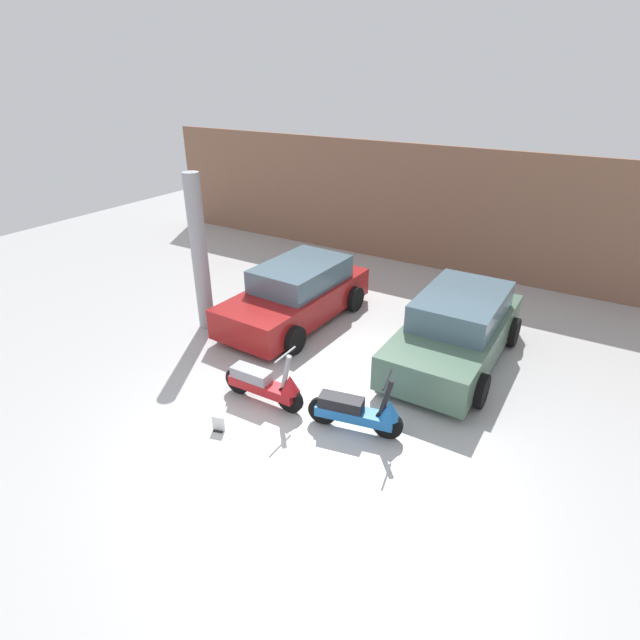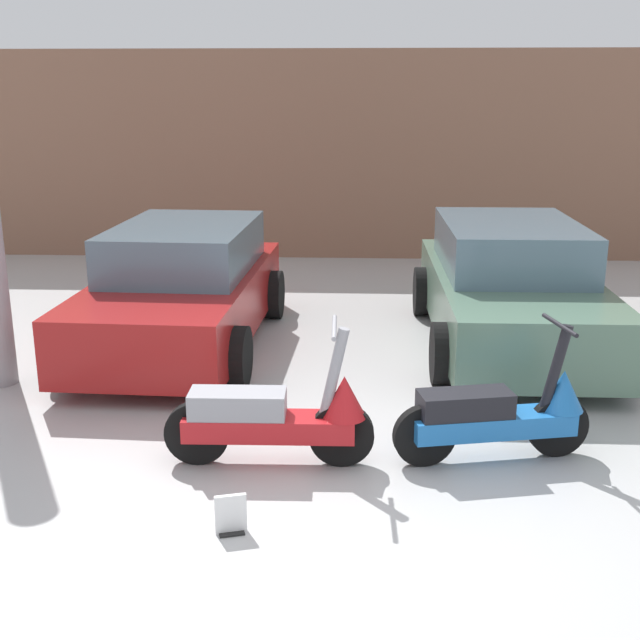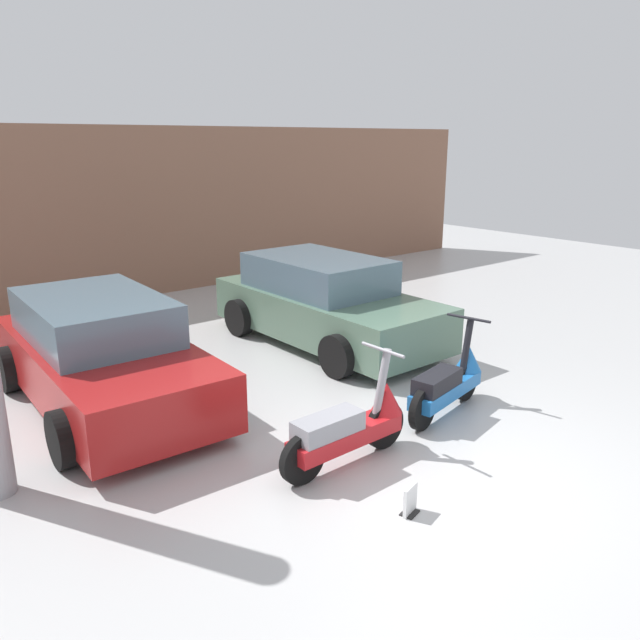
{
  "view_description": "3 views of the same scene",
  "coord_description": "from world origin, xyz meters",
  "px_view_note": "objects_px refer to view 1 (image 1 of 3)",
  "views": [
    {
      "loc": [
        3.75,
        -4.78,
        5.07
      ],
      "look_at": [
        -0.51,
        2.15,
        0.96
      ],
      "focal_mm": 28.0,
      "sensor_mm": 36.0,
      "label": 1
    },
    {
      "loc": [
        -0.06,
        -4.8,
        2.7
      ],
      "look_at": [
        -0.4,
        2.04,
        0.72
      ],
      "focal_mm": 45.0,
      "sensor_mm": 36.0,
      "label": 2
    },
    {
      "loc": [
        -4.35,
        -3.42,
        3.05
      ],
      "look_at": [
        0.12,
        2.05,
        1.0
      ],
      "focal_mm": 35.0,
      "sensor_mm": 36.0,
      "label": 3
    }
  ],
  "objects_px": {
    "placard_near_left_scooter": "(218,424)",
    "scooter_front_right": "(359,411)",
    "scooter_front_left": "(266,384)",
    "car_rear_center": "(456,330)",
    "support_column_side": "(200,254)",
    "car_rear_left": "(297,294)"
  },
  "relations": [
    {
      "from": "placard_near_left_scooter",
      "to": "scooter_front_right",
      "type": "bearing_deg",
      "value": 31.4
    },
    {
      "from": "scooter_front_left",
      "to": "car_rear_center",
      "type": "relative_size",
      "value": 0.4
    },
    {
      "from": "scooter_front_left",
      "to": "scooter_front_right",
      "type": "xyz_separation_m",
      "value": [
        1.66,
        0.16,
        -0.01
      ]
    },
    {
      "from": "placard_near_left_scooter",
      "to": "support_column_side",
      "type": "height_order",
      "value": "support_column_side"
    },
    {
      "from": "placard_near_left_scooter",
      "to": "support_column_side",
      "type": "bearing_deg",
      "value": 135.67
    },
    {
      "from": "scooter_front_right",
      "to": "car_rear_left",
      "type": "bearing_deg",
      "value": 125.63
    },
    {
      "from": "car_rear_left",
      "to": "placard_near_left_scooter",
      "type": "distance_m",
      "value": 4.06
    },
    {
      "from": "car_rear_left",
      "to": "support_column_side",
      "type": "height_order",
      "value": "support_column_side"
    },
    {
      "from": "car_rear_center",
      "to": "car_rear_left",
      "type": "bearing_deg",
      "value": -87.45
    },
    {
      "from": "car_rear_left",
      "to": "support_column_side",
      "type": "xyz_separation_m",
      "value": [
        -1.51,
        -1.31,
        1.03
      ]
    },
    {
      "from": "placard_near_left_scooter",
      "to": "support_column_side",
      "type": "xyz_separation_m",
      "value": [
        -2.62,
        2.56,
        1.54
      ]
    },
    {
      "from": "scooter_front_left",
      "to": "car_rear_center",
      "type": "xyz_separation_m",
      "value": [
        2.22,
        3.07,
        0.25
      ]
    },
    {
      "from": "car_rear_left",
      "to": "placard_near_left_scooter",
      "type": "relative_size",
      "value": 14.9
    },
    {
      "from": "scooter_front_right",
      "to": "car_rear_center",
      "type": "height_order",
      "value": "car_rear_center"
    },
    {
      "from": "scooter_front_left",
      "to": "placard_near_left_scooter",
      "type": "relative_size",
      "value": 5.99
    },
    {
      "from": "car_rear_center",
      "to": "support_column_side",
      "type": "relative_size",
      "value": 1.18
    },
    {
      "from": "car_rear_center",
      "to": "placard_near_left_scooter",
      "type": "bearing_deg",
      "value": -31.18
    },
    {
      "from": "car_rear_left",
      "to": "scooter_front_left",
      "type": "bearing_deg",
      "value": 26.76
    },
    {
      "from": "car_rear_left",
      "to": "car_rear_center",
      "type": "relative_size",
      "value": 0.99
    },
    {
      "from": "scooter_front_left",
      "to": "placard_near_left_scooter",
      "type": "xyz_separation_m",
      "value": [
        -0.21,
        -0.98,
        -0.27
      ]
    },
    {
      "from": "support_column_side",
      "to": "scooter_front_right",
      "type": "bearing_deg",
      "value": -17.62
    },
    {
      "from": "car_rear_left",
      "to": "support_column_side",
      "type": "distance_m",
      "value": 2.25
    }
  ]
}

